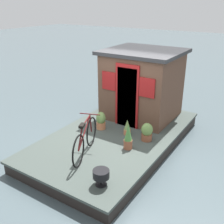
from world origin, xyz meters
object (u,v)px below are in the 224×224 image
at_px(bicycle, 85,139).
at_px(potted_plant_thyme, 147,132).
at_px(potted_plant_rosemary, 101,121).
at_px(charcoal_grill, 101,175).
at_px(potted_plant_sage, 127,128).
at_px(houseboat_cabin, 142,84).
at_px(potted_plant_fern, 128,137).

distance_m(bicycle, potted_plant_thyme, 1.67).
height_order(potted_plant_rosemary, charcoal_grill, potted_plant_rosemary).
xyz_separation_m(potted_plant_sage, charcoal_grill, (-2.14, -0.64, 0.03)).
bearing_deg(charcoal_grill, potted_plant_rosemary, 35.03).
relative_size(potted_plant_rosemary, charcoal_grill, 1.50).
height_order(bicycle, potted_plant_sage, bicycle).
height_order(houseboat_cabin, potted_plant_thyme, houseboat_cabin).
relative_size(potted_plant_fern, potted_plant_thyme, 1.37).
distance_m(potted_plant_thyme, charcoal_grill, 2.14).
relative_size(potted_plant_sage, charcoal_grill, 1.28).
relative_size(potted_plant_fern, potted_plant_sage, 1.52).
bearing_deg(potted_plant_fern, potted_plant_thyme, -17.01).
relative_size(houseboat_cabin, potted_plant_rosemary, 4.34).
height_order(houseboat_cabin, potted_plant_fern, houseboat_cabin).
height_order(houseboat_cabin, bicycle, houseboat_cabin).
xyz_separation_m(houseboat_cabin, bicycle, (-2.77, 0.03, -0.63)).
xyz_separation_m(bicycle, potted_plant_sage, (1.41, -0.31, -0.20)).
xyz_separation_m(houseboat_cabin, potted_plant_sage, (-1.36, -0.28, -0.83)).
relative_size(bicycle, potted_plant_fern, 2.45).
height_order(potted_plant_rosemary, potted_plant_thyme, potted_plant_rosemary).
xyz_separation_m(bicycle, potted_plant_fern, (0.77, -0.70, -0.09)).
distance_m(potted_plant_rosemary, potted_plant_thyme, 1.38).
bearing_deg(houseboat_cabin, potted_plant_sage, -168.26).
bearing_deg(potted_plant_thyme, charcoal_grill, -178.40).
xyz_separation_m(potted_plant_sage, potted_plant_thyme, (-0.01, -0.58, 0.03)).
bearing_deg(bicycle, houseboat_cabin, -0.55).
xyz_separation_m(houseboat_cabin, potted_plant_rosemary, (-1.45, 0.51, -0.78)).
bearing_deg(potted_plant_sage, potted_plant_rosemary, 96.31).
distance_m(potted_plant_fern, charcoal_grill, 1.53).
bearing_deg(potted_plant_rosemary, bicycle, -159.76).
distance_m(potted_plant_rosemary, potted_plant_sage, 0.80).
relative_size(houseboat_cabin, charcoal_grill, 6.52).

